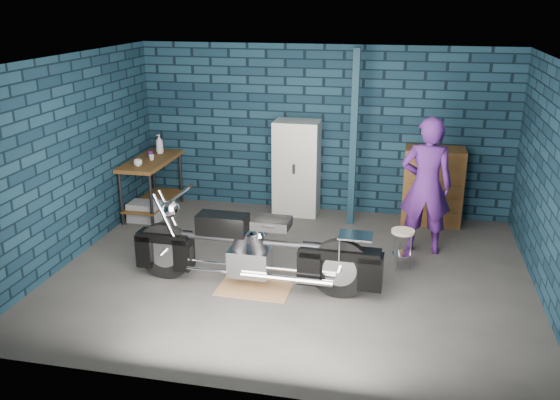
# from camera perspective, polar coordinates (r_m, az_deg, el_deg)

# --- Properties ---
(ground) EXTENTS (6.00, 6.00, 0.00)m
(ground) POSITION_cam_1_polar(r_m,az_deg,el_deg) (7.74, 1.20, -6.99)
(ground) COLOR #4A4745
(ground) RESTS_ON ground
(room_walls) EXTENTS (6.02, 5.01, 2.71)m
(room_walls) POSITION_cam_1_polar(r_m,az_deg,el_deg) (7.65, 2.10, 7.77)
(room_walls) COLOR #0E212F
(room_walls) RESTS_ON ground
(support_post) EXTENTS (0.10, 0.10, 2.70)m
(support_post) POSITION_cam_1_polar(r_m,az_deg,el_deg) (9.05, 7.08, 5.81)
(support_post) COLOR #112937
(support_post) RESTS_ON ground
(workbench) EXTENTS (0.60, 1.40, 0.91)m
(workbench) POSITION_cam_1_polar(r_m,az_deg,el_deg) (9.91, -12.18, 1.32)
(workbench) COLOR brown
(workbench) RESTS_ON ground
(drip_mat) EXTENTS (0.90, 0.68, 0.01)m
(drip_mat) POSITION_cam_1_polar(r_m,az_deg,el_deg) (7.38, -2.38, -8.32)
(drip_mat) COLOR #905F3E
(drip_mat) RESTS_ON ground
(motorcycle) EXTENTS (2.62, 0.76, 1.15)m
(motorcycle) POSITION_cam_1_polar(r_m,az_deg,el_deg) (7.14, -2.45, -4.24)
(motorcycle) COLOR black
(motorcycle) RESTS_ON ground
(person) EXTENTS (0.70, 0.46, 1.91)m
(person) POSITION_cam_1_polar(r_m,az_deg,el_deg) (8.28, 13.89, 1.32)
(person) COLOR #4B1D6E
(person) RESTS_ON ground
(storage_bin) EXTENTS (0.49, 0.35, 0.30)m
(storage_bin) POSITION_cam_1_polar(r_m,az_deg,el_deg) (9.66, -12.86, -1.08)
(storage_bin) COLOR gray
(storage_bin) RESTS_ON ground
(locker) EXTENTS (0.72, 0.51, 1.54)m
(locker) POSITION_cam_1_polar(r_m,az_deg,el_deg) (9.58, 1.61, 3.10)
(locker) COLOR beige
(locker) RESTS_ON ground
(tool_chest) EXTENTS (0.90, 0.50, 1.20)m
(tool_chest) POSITION_cam_1_polar(r_m,az_deg,el_deg) (9.49, 14.48, 1.28)
(tool_chest) COLOR brown
(tool_chest) RESTS_ON ground
(shop_stool) EXTENTS (0.37, 0.37, 0.55)m
(shop_stool) POSITION_cam_1_polar(r_m,az_deg,el_deg) (7.87, 11.64, -4.72)
(shop_stool) COLOR beige
(shop_stool) RESTS_ON ground
(cup_a) EXTENTS (0.17, 0.17, 0.10)m
(cup_a) POSITION_cam_1_polar(r_m,az_deg,el_deg) (9.41, -13.51, 3.50)
(cup_a) COLOR beige
(cup_a) RESTS_ON workbench
(cup_b) EXTENTS (0.11, 0.11, 0.09)m
(cup_b) POSITION_cam_1_polar(r_m,az_deg,el_deg) (9.71, -12.26, 4.02)
(cup_b) COLOR beige
(cup_b) RESTS_ON workbench
(mug_purple) EXTENTS (0.08, 0.08, 0.11)m
(mug_purple) POSITION_cam_1_polar(r_m,az_deg,el_deg) (9.87, -12.37, 4.31)
(mug_purple) COLOR #531862
(mug_purple) RESTS_ON workbench
(bottle) EXTENTS (0.16, 0.16, 0.32)m
(bottle) POSITION_cam_1_polar(r_m,az_deg,el_deg) (10.10, -11.53, 5.32)
(bottle) COLOR gray
(bottle) RESTS_ON workbench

